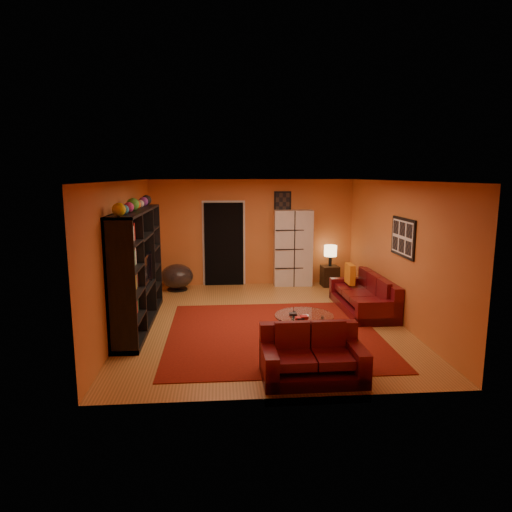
{
  "coord_description": "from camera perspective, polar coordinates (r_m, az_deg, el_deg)",
  "views": [
    {
      "loc": [
        -0.8,
        -8.16,
        2.7
      ],
      "look_at": [
        -0.14,
        0.1,
        1.23
      ],
      "focal_mm": 32.0,
      "sensor_mm": 36.0,
      "label": 1
    }
  ],
  "objects": [
    {
      "name": "ceiling",
      "position": [
        8.2,
        1.01,
        9.38
      ],
      "size": [
        6.0,
        6.0,
        0.0
      ],
      "primitive_type": "plane",
      "rotation": [
        3.14,
        0.0,
        0.0
      ],
      "color": "white",
      "rests_on": "wall_back"
    },
    {
      "name": "rug",
      "position": [
        7.99,
        2.18,
        -9.64
      ],
      "size": [
        3.6,
        3.6,
        0.01
      ],
      "primitive_type": "cube",
      "color": "#5D110A",
      "rests_on": "floor"
    },
    {
      "name": "wall_back",
      "position": [
        11.28,
        -0.49,
        2.96
      ],
      "size": [
        6.0,
        0.0,
        6.0
      ],
      "primitive_type": "plane",
      "rotation": [
        1.57,
        0.0,
        0.0
      ],
      "color": "#C1632A",
      "rests_on": "floor"
    },
    {
      "name": "bowl_chair",
      "position": [
        10.97,
        -9.85,
        -2.53
      ],
      "size": [
        0.77,
        0.77,
        0.62
      ],
      "color": "black",
      "rests_on": "floor"
    },
    {
      "name": "doorway",
      "position": [
        11.25,
        -4.04,
        1.47
      ],
      "size": [
        0.95,
        0.1,
        2.04
      ],
      "primitive_type": "cube",
      "color": "black",
      "rests_on": "floor"
    },
    {
      "name": "storage_cabinet",
      "position": [
        11.25,
        4.66,
        1.01
      ],
      "size": [
        0.95,
        0.45,
        1.86
      ],
      "primitive_type": "cube",
      "rotation": [
        0.0,
        0.0,
        -0.04
      ],
      "color": "beige",
      "rests_on": "floor"
    },
    {
      "name": "entertainment_unit",
      "position": [
        8.46,
        -14.55,
        -1.49
      ],
      "size": [
        0.45,
        3.0,
        2.1
      ],
      "primitive_type": "cube",
      "color": "black",
      "rests_on": "floor"
    },
    {
      "name": "tv",
      "position": [
        8.5,
        -14.16,
        -1.79
      ],
      "size": [
        0.96,
        0.13,
        0.55
      ],
      "primitive_type": "imported",
      "rotation": [
        0.0,
        0.0,
        1.57
      ],
      "color": "black",
      "rests_on": "entertainment_unit"
    },
    {
      "name": "sofa",
      "position": [
        9.48,
        13.65,
        -4.95
      ],
      "size": [
        0.86,
        2.06,
        0.85
      ],
      "rotation": [
        0.0,
        0.0,
        0.01
      ],
      "color": "#4A090F",
      "rests_on": "rug"
    },
    {
      "name": "wall_right",
      "position": [
        8.92,
        17.19,
        0.6
      ],
      "size": [
        0.0,
        6.0,
        6.0
      ],
      "primitive_type": "plane",
      "rotation": [
        1.57,
        0.0,
        -1.57
      ],
      "color": "#C1632A",
      "rests_on": "floor"
    },
    {
      "name": "table_lamp",
      "position": [
        11.27,
        9.29,
        0.58
      ],
      "size": [
        0.31,
        0.31,
        0.51
      ],
      "color": "black",
      "rests_on": "side_table"
    },
    {
      "name": "side_table",
      "position": [
        11.38,
        9.2,
        -2.47
      ],
      "size": [
        0.42,
        0.42,
        0.5
      ],
      "primitive_type": "cube",
      "rotation": [
        0.0,
        0.0,
        0.05
      ],
      "color": "black",
      "rests_on": "floor"
    },
    {
      "name": "wall_left",
      "position": [
        8.46,
        -16.13,
        0.15
      ],
      "size": [
        0.0,
        6.0,
        6.0
      ],
      "primitive_type": "plane",
      "rotation": [
        1.57,
        0.0,
        1.57
      ],
      "color": "#C1632A",
      "rests_on": "floor"
    },
    {
      "name": "wall_art_right",
      "position": [
        8.59,
        17.91,
        2.24
      ],
      "size": [
        0.03,
        1.0,
        0.7
      ],
      "primitive_type": "cube",
      "color": "black",
      "rests_on": "wall_right"
    },
    {
      "name": "floor",
      "position": [
        8.64,
        0.96,
        -8.14
      ],
      "size": [
        6.0,
        6.0,
        0.0
      ],
      "primitive_type": "plane",
      "color": "#9B672F",
      "rests_on": "ground"
    },
    {
      "name": "wall_front",
      "position": [
        5.41,
        4.08,
        -4.95
      ],
      "size": [
        6.0,
        0.0,
        6.0
      ],
      "primitive_type": "plane",
      "rotation": [
        -1.57,
        0.0,
        0.0
      ],
      "color": "#C1632A",
      "rests_on": "floor"
    },
    {
      "name": "throw_pillow",
      "position": [
        9.89,
        11.66,
        -2.21
      ],
      "size": [
        0.12,
        0.42,
        0.42
      ],
      "primitive_type": "cube",
      "color": "orange",
      "rests_on": "sofa"
    },
    {
      "name": "loveseat",
      "position": [
        6.35,
        6.97,
        -12.35
      ],
      "size": [
        1.37,
        0.83,
        0.85
      ],
      "rotation": [
        0.0,
        0.0,
        1.58
      ],
      "color": "#4A090F",
      "rests_on": "rug"
    },
    {
      "name": "wall_art_back",
      "position": [
        11.27,
        3.34,
        6.76
      ],
      "size": [
        0.42,
        0.03,
        0.52
      ],
      "primitive_type": "cube",
      "color": "black",
      "rests_on": "wall_back"
    },
    {
      "name": "coffee_table",
      "position": [
        7.45,
        6.02,
        -7.72
      ],
      "size": [
        0.94,
        0.94,
        0.47
      ],
      "rotation": [
        0.0,
        0.0,
        0.02
      ],
      "color": "silver",
      "rests_on": "floor"
    }
  ]
}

